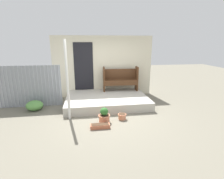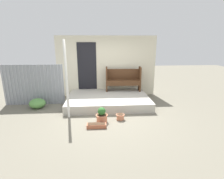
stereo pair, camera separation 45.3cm
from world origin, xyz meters
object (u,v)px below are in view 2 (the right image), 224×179
Objects in this scene: bench at (123,78)px; shrub_by_fence at (37,103)px; flower_pot_left at (102,116)px; flower_pot_middle at (120,116)px; planter_box_rect at (97,126)px; support_post at (67,80)px.

shrub_by_fence is at bearing -159.77° from bench.
flower_pot_left reaches higher than flower_pot_middle.
flower_pot_middle is 0.49× the size of planter_box_rect.
support_post reaches higher than shrub_by_fence.
bench is 3.50m from shrub_by_fence.
bench is 2.37m from flower_pot_middle.
flower_pot_left is (-0.95, -2.35, -0.64)m from bench.
planter_box_rect is at bearing -37.67° from shrub_by_fence.
planter_box_rect is at bearing -109.40° from bench.
bench is at bearing 43.82° from support_post.
flower_pot_middle is at bearing 13.53° from flower_pot_left.
support_post is 1.87m from shrub_by_fence.
flower_pot_left is 0.80× the size of shrub_by_fence.
planter_box_rect is (0.89, -0.77, -1.15)m from support_post.
shrub_by_fence reaches higher than planter_box_rect.
flower_pot_middle is (0.58, 0.14, -0.10)m from flower_pot_left.
flower_pot_middle is at bearing -96.68° from bench.
support_post is at bearing 139.07° from planter_box_rect.
flower_pot_left reaches higher than planter_box_rect.
shrub_by_fence is at bearing 144.80° from support_post.
bench is at bearing 67.98° from flower_pot_left.
support_post is at bearing 157.53° from flower_pot_left.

